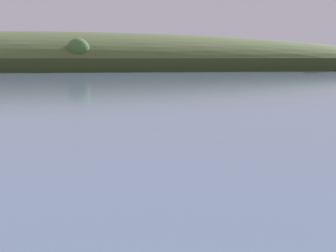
% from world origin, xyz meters
% --- Properties ---
extents(far_shoreline_hill, '(536.88, 145.07, 37.64)m').
position_xyz_m(far_shoreline_hill, '(-46.73, 247.98, 0.40)').
color(far_shoreline_hill, '#35401E').
rests_on(far_shoreline_hill, ground).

